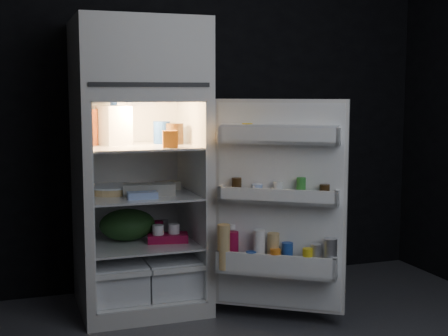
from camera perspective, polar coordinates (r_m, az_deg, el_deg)
name	(u,v)px	position (r m, az deg, el deg)	size (l,w,h in m)	color
wall_back	(154,92)	(4.28, -6.38, 6.93)	(4.00, 0.00, 2.70)	black
refrigerator	(138,156)	(3.89, -7.84, 1.09)	(0.76, 0.71, 1.78)	silver
fridge_door	(278,210)	(3.58, 4.99, -3.88)	(0.70, 0.56, 1.22)	silver
milk_jug	(114,125)	(3.88, -10.01, 3.86)	(0.16, 0.16, 0.24)	white
mayo_jar	(162,132)	(3.95, -5.71, 3.25)	(0.11, 0.11, 0.14)	#1C4198
jam_jar	(175,134)	(3.89, -4.52, 3.14)	(0.11, 0.11, 0.13)	#31200D
amber_bottle	(91,127)	(3.89, -12.04, 3.67)	(0.08, 0.08, 0.22)	#CA5720
small_carton	(170,139)	(3.64, -4.95, 2.64)	(0.09, 0.06, 0.10)	orange
egg_carton	(149,189)	(3.81, -6.85, -1.96)	(0.31, 0.12, 0.07)	gray
pie	(112,190)	(3.92, -10.25, -2.01)	(0.30, 0.30, 0.04)	tan
flat_package	(142,195)	(3.70, -7.47, -2.49)	(0.17, 0.09, 0.04)	#91ACE1
wrapped_pkg	(168,185)	(4.04, -5.13, -1.58)	(0.13, 0.11, 0.05)	beige
produce_bag	(127,225)	(3.96, -8.84, -5.14)	(0.35, 0.29, 0.20)	#193815
yogurt_tray	(168,238)	(3.90, -5.17, -6.38)	(0.25, 0.13, 0.05)	maroon
small_can_red	(158,228)	(4.10, -6.03, -5.44)	(0.06, 0.06, 0.09)	maroon
small_can_silver	(164,227)	(4.13, -5.55, -5.35)	(0.06, 0.06, 0.09)	silver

